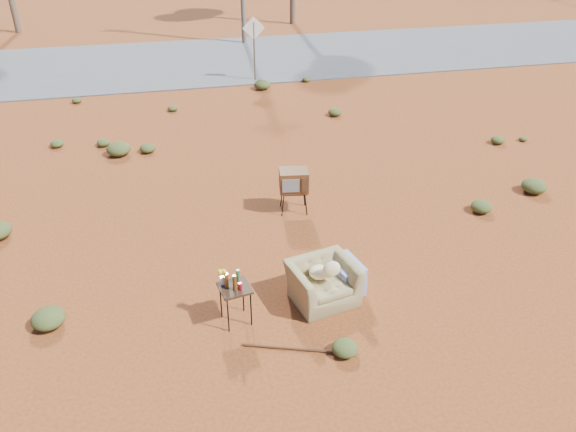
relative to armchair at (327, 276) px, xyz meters
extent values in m
plane|color=brown|center=(-0.53, 0.21, -0.43)|extent=(140.00, 140.00, 0.00)
cube|color=#565659|center=(-0.53, 15.21, -0.41)|extent=(140.00, 7.00, 0.04)
imported|color=olive|center=(-0.09, -0.04, 0.03)|extent=(1.16, 0.88, 0.91)
ellipsoid|color=#F9DA98|center=(-0.14, 0.00, 0.10)|extent=(0.33, 0.33, 0.19)
ellipsoid|color=#F9DA98|center=(0.00, -0.20, 0.28)|extent=(0.29, 0.15, 0.29)
cube|color=navy|center=(0.37, 0.16, -0.16)|extent=(0.57, 0.76, 0.53)
cube|color=black|center=(0.14, 2.94, 0.05)|extent=(0.57, 0.47, 0.03)
cylinder|color=black|center=(-0.13, 2.79, -0.19)|extent=(0.03, 0.03, 0.47)
cylinder|color=black|center=(0.35, 2.72, -0.19)|extent=(0.03, 0.03, 0.47)
cylinder|color=black|center=(-0.07, 3.16, -0.19)|extent=(0.03, 0.03, 0.47)
cylinder|color=black|center=(0.40, 3.09, -0.19)|extent=(0.03, 0.03, 0.47)
cube|color=brown|center=(0.14, 2.94, 0.29)|extent=(0.65, 0.53, 0.45)
cube|color=slate|center=(0.02, 2.72, 0.29)|extent=(0.35, 0.07, 0.28)
cube|color=#472D19|center=(0.30, 2.67, 0.29)|extent=(0.13, 0.04, 0.32)
cube|color=#331F12|center=(-1.55, -0.25, 0.22)|extent=(0.53, 0.53, 0.04)
cylinder|color=black|center=(-1.70, -0.46, -0.10)|extent=(0.02, 0.02, 0.65)
cylinder|color=black|center=(-1.34, -0.40, -0.10)|extent=(0.02, 0.02, 0.65)
cylinder|color=black|center=(-1.77, -0.10, -0.10)|extent=(0.02, 0.02, 0.65)
cylinder|color=black|center=(-1.40, -0.04, -0.10)|extent=(0.02, 0.02, 0.65)
cylinder|color=#4E300D|center=(-1.67, -0.22, 0.36)|extent=(0.06, 0.06, 0.24)
cylinder|color=#4E300D|center=(-1.56, -0.33, 0.37)|extent=(0.06, 0.06, 0.26)
cylinder|color=#2A6333|center=(-1.48, -0.14, 0.35)|extent=(0.06, 0.06, 0.22)
cylinder|color=red|center=(-1.48, -0.33, 0.30)|extent=(0.06, 0.06, 0.12)
cylinder|color=silver|center=(-1.71, -0.14, 0.30)|extent=(0.07, 0.07, 0.13)
ellipsoid|color=yellow|center=(-1.71, -0.14, 0.46)|extent=(0.15, 0.15, 0.11)
cylinder|color=#512C15|center=(-0.85, -1.08, -0.41)|extent=(1.44, 0.54, 0.04)
cylinder|color=brown|center=(0.97, 12.21, 0.57)|extent=(0.06, 0.06, 2.00)
cube|color=silver|center=(0.97, 12.21, 1.37)|extent=(0.78, 0.04, 0.78)
ellipsoid|color=#424E22|center=(3.97, 2.01, -0.31)|extent=(0.44, 0.44, 0.24)
ellipsoid|color=#424E22|center=(-3.53, 6.71, -0.26)|extent=(0.60, 0.60, 0.33)
ellipsoid|color=#424E22|center=(6.27, 5.21, -0.33)|extent=(0.36, 0.36, 0.20)
ellipsoid|color=#424E22|center=(2.67, 8.21, -0.32)|extent=(0.40, 0.40, 0.22)
ellipsoid|color=#424E22|center=(-2.03, 9.71, -0.34)|extent=(0.30, 0.30, 0.17)
camera|label=1|loc=(-2.29, -7.05, 5.49)|focal=35.00mm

